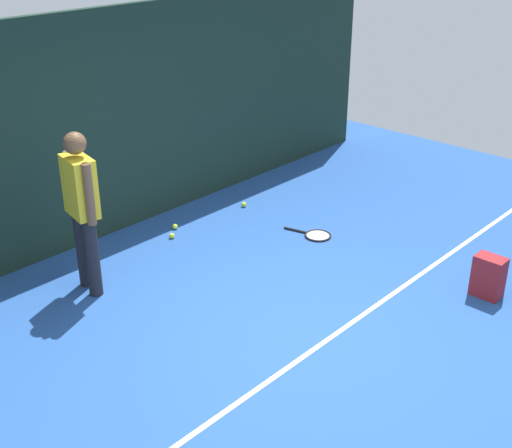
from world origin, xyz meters
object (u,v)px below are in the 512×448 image
(tennis_ball_mid_court, at_px, (244,204))
(tennis_ball_far_left, at_px, (172,236))
(tennis_racket, at_px, (316,235))
(backpack, at_px, (489,277))
(tennis_ball_by_fence, at_px, (175,227))
(tennis_player, at_px, (82,204))

(tennis_ball_mid_court, distance_m, tennis_ball_far_left, 1.26)
(tennis_racket, relative_size, tennis_ball_mid_court, 9.65)
(backpack, bearing_deg, tennis_racket, 3.15)
(tennis_ball_by_fence, bearing_deg, tennis_racket, -53.72)
(backpack, bearing_deg, tennis_player, 41.18)
(backpack, distance_m, tennis_ball_mid_court, 3.37)
(tennis_player, xyz_separation_m, tennis_racket, (2.56, -0.94, -0.95))
(tennis_racket, xyz_separation_m, tennis_ball_by_fence, (-1.02, 1.39, 0.02))
(tennis_ball_mid_court, bearing_deg, tennis_ball_far_left, -179.64)
(backpack, height_order, tennis_ball_far_left, backpack)
(tennis_ball_by_fence, distance_m, tennis_ball_mid_court, 1.08)
(tennis_racket, bearing_deg, backpack, -11.26)
(tennis_ball_mid_court, height_order, tennis_ball_far_left, same)
(tennis_player, distance_m, tennis_ball_far_left, 1.66)
(tennis_racket, relative_size, tennis_ball_far_left, 9.65)
(backpack, relative_size, tennis_ball_by_fence, 6.67)
(tennis_ball_by_fence, distance_m, tennis_ball_far_left, 0.25)
(tennis_ball_by_fence, bearing_deg, backpack, -72.15)
(tennis_player, bearing_deg, tennis_ball_mid_court, 108.01)
(tennis_ball_by_fence, relative_size, tennis_ball_mid_court, 1.00)
(tennis_player, height_order, tennis_ball_far_left, tennis_player)
(tennis_ball_mid_court, bearing_deg, tennis_player, -173.59)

